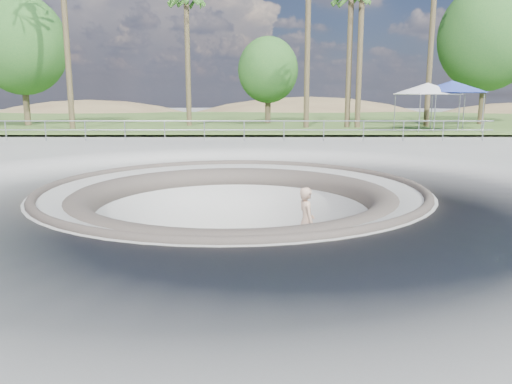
# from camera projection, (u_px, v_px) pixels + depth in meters

# --- Properties ---
(ground) EXTENTS (180.00, 180.00, 0.00)m
(ground) POSITION_uv_depth(u_px,v_px,m) (233.00, 188.00, 13.38)
(ground) COLOR #9A9A95
(ground) RESTS_ON ground
(skate_bowl) EXTENTS (14.00, 14.00, 4.10)m
(skate_bowl) POSITION_uv_depth(u_px,v_px,m) (234.00, 253.00, 13.73)
(skate_bowl) COLOR #9A9A95
(skate_bowl) RESTS_ON ground
(grass_strip) EXTENTS (180.00, 36.00, 0.12)m
(grass_strip) POSITION_uv_depth(u_px,v_px,m) (250.00, 119.00, 46.71)
(grass_strip) COLOR #405F26
(grass_strip) RESTS_ON ground
(distant_hills) EXTENTS (103.20, 45.00, 28.60)m
(distant_hills) POSITION_uv_depth(u_px,v_px,m) (279.00, 163.00, 70.83)
(distant_hills) COLOR brown
(distant_hills) RESTS_ON ground
(safety_railing) EXTENTS (25.00, 0.06, 1.03)m
(safety_railing) POSITION_uv_depth(u_px,v_px,m) (244.00, 131.00, 25.03)
(safety_railing) COLOR #919599
(safety_railing) RESTS_ON ground
(skateboard) EXTENTS (0.93, 0.38, 0.09)m
(skateboard) POSITION_uv_depth(u_px,v_px,m) (306.00, 256.00, 13.49)
(skateboard) COLOR #93583B
(skateboard) RESTS_ON ground
(skater) EXTENTS (0.60, 0.77, 1.88)m
(skater) POSITION_uv_depth(u_px,v_px,m) (306.00, 221.00, 13.31)
(skater) COLOR tan
(skater) RESTS_ON skateboard
(canopy_white) EXTENTS (5.52, 5.52, 2.90)m
(canopy_white) POSITION_uv_depth(u_px,v_px,m) (427.00, 89.00, 30.49)
(canopy_white) COLOR #919599
(canopy_white) RESTS_ON ground
(canopy_blue) EXTENTS (6.00, 6.00, 3.03)m
(canopy_blue) POSITION_uv_depth(u_px,v_px,m) (452.00, 87.00, 30.47)
(canopy_blue) COLOR #919599
(canopy_blue) RESTS_ON ground
(bushy_tree_left) EXTENTS (6.40, 5.82, 9.23)m
(bushy_tree_left) POSITION_uv_depth(u_px,v_px,m) (21.00, 45.00, 35.14)
(bushy_tree_left) COLOR brown
(bushy_tree_left) RESTS_ON ground
(bushy_tree_mid) EXTENTS (4.65, 4.23, 6.71)m
(bushy_tree_mid) POSITION_uv_depth(u_px,v_px,m) (268.00, 70.00, 38.57)
(bushy_tree_mid) COLOR brown
(bushy_tree_mid) RESTS_ON ground
(bushy_tree_right) EXTENTS (7.13, 6.49, 10.29)m
(bushy_tree_right) POSITION_uv_depth(u_px,v_px,m) (488.00, 38.00, 36.54)
(bushy_tree_right) COLOR brown
(bushy_tree_right) RESTS_ON ground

